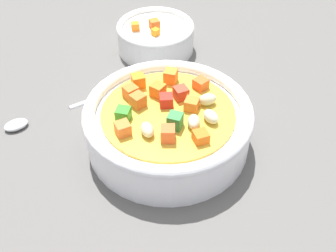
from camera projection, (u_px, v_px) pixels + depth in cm
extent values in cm
cube|color=#565451|center=(168.00, 148.00, 54.81)|extent=(140.00, 140.00, 2.00)
cylinder|color=white|center=(168.00, 129.00, 52.43)|extent=(20.65, 20.65, 4.96)
torus|color=white|center=(168.00, 111.00, 50.41)|extent=(20.98, 20.98, 1.56)
cylinder|color=gold|center=(168.00, 113.00, 50.59)|extent=(16.57, 16.57, 0.40)
cube|color=red|center=(182.00, 93.00, 51.81)|extent=(2.23, 2.23, 1.58)
cube|color=orange|center=(201.00, 137.00, 46.41)|extent=(2.26, 2.26, 1.25)
cube|color=orange|center=(138.00, 81.00, 53.59)|extent=(2.26, 2.26, 1.71)
cube|color=#31853C|center=(175.00, 121.00, 47.91)|extent=(1.90, 1.90, 1.83)
ellipsoid|color=beige|center=(148.00, 130.00, 47.09)|extent=(2.55, 2.65, 1.44)
cube|color=orange|center=(138.00, 100.00, 50.74)|extent=(1.99, 1.99, 1.67)
ellipsoid|color=beige|center=(211.00, 117.00, 48.71)|extent=(2.31, 2.66, 1.46)
cube|color=orange|center=(171.00, 76.00, 54.25)|extent=(1.97, 1.97, 1.80)
ellipsoid|color=beige|center=(207.00, 99.00, 50.97)|extent=(2.61, 2.61, 1.54)
cube|color=orange|center=(192.00, 104.00, 50.35)|extent=(1.91, 1.91, 1.47)
cube|color=#E95A24|center=(201.00, 84.00, 53.43)|extent=(1.98, 1.98, 1.36)
cube|color=red|center=(166.00, 100.00, 50.88)|extent=(2.24, 2.24, 1.46)
cube|color=#E35929|center=(168.00, 134.00, 46.39)|extent=(2.20, 2.20, 1.77)
cube|color=orange|center=(158.00, 90.00, 52.29)|extent=(1.71, 1.71, 1.61)
cube|color=orange|center=(132.00, 91.00, 52.10)|extent=(2.05, 2.05, 1.61)
cube|color=orange|center=(123.00, 129.00, 47.18)|extent=(2.22, 2.22, 1.52)
ellipsoid|color=beige|center=(194.00, 122.00, 48.19)|extent=(2.66, 2.32, 1.31)
cube|color=green|center=(123.00, 114.00, 48.89)|extent=(2.03, 2.03, 1.63)
cylinder|color=silver|center=(115.00, 90.00, 61.68)|extent=(13.30, 7.29, 0.68)
ellipsoid|color=silver|center=(16.00, 125.00, 55.86)|extent=(3.84, 3.39, 1.01)
cylinder|color=white|center=(156.00, 39.00, 69.01)|extent=(12.64, 12.64, 4.04)
torus|color=white|center=(155.00, 27.00, 67.46)|extent=(12.76, 12.76, 1.01)
cube|color=orange|center=(154.00, 24.00, 67.05)|extent=(2.12, 2.12, 1.51)
cube|color=orange|center=(155.00, 32.00, 65.71)|extent=(1.27, 1.27, 1.06)
cube|color=orange|center=(135.00, 26.00, 66.81)|extent=(1.76, 1.76, 1.25)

